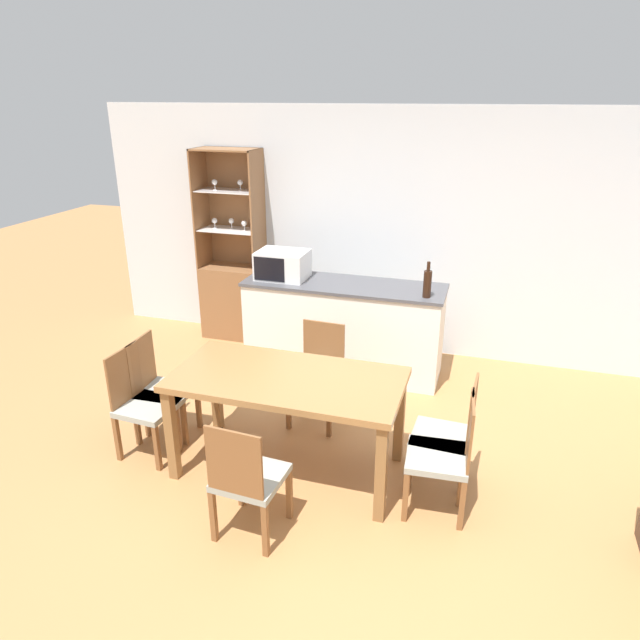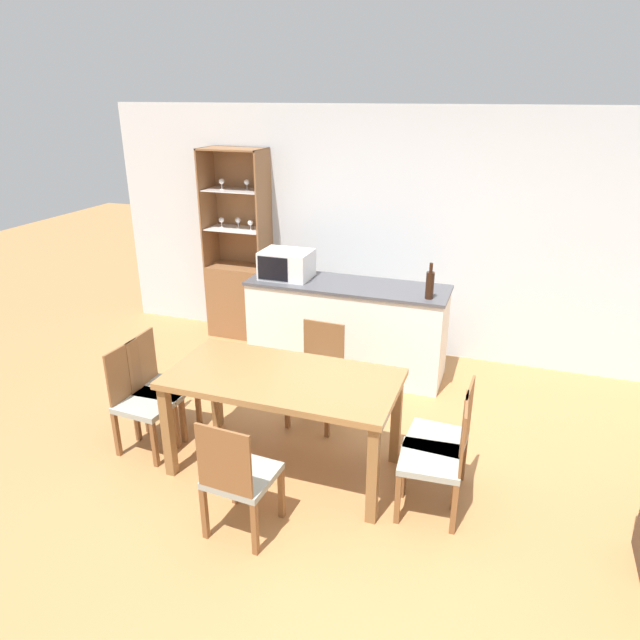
# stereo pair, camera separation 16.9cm
# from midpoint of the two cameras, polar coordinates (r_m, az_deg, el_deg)

# --- Properties ---
(ground_plane) EXTENTS (18.00, 18.00, 0.00)m
(ground_plane) POSITION_cam_midpoint_polar(r_m,az_deg,el_deg) (4.24, 0.26, -16.90)
(ground_plane) COLOR #B27A47
(wall_back) EXTENTS (6.80, 0.06, 2.55)m
(wall_back) POSITION_cam_midpoint_polar(r_m,az_deg,el_deg) (6.03, 7.64, 8.44)
(wall_back) COLOR silver
(wall_back) RESTS_ON ground_plane
(kitchen_counter) EXTENTS (1.96, 0.61, 0.93)m
(kitchen_counter) POSITION_cam_midpoint_polar(r_m,az_deg,el_deg) (5.70, 1.50, -0.75)
(kitchen_counter) COLOR white
(kitchen_counter) RESTS_ON ground_plane
(display_cabinet) EXTENTS (0.69, 0.39, 2.11)m
(display_cabinet) POSITION_cam_midpoint_polar(r_m,az_deg,el_deg) (6.59, -9.33, 3.39)
(display_cabinet) COLOR brown
(display_cabinet) RESTS_ON ground_plane
(dining_table) EXTENTS (1.65, 0.82, 0.78)m
(dining_table) POSITION_cam_midpoint_polar(r_m,az_deg,el_deg) (4.12, -4.47, -6.81)
(dining_table) COLOR olive
(dining_table) RESTS_ON ground_plane
(dining_chair_side_right_near) EXTENTS (0.43, 0.43, 0.86)m
(dining_chair_side_right_near) POSITION_cam_midpoint_polar(r_m,az_deg,el_deg) (3.93, 11.09, -13.17)
(dining_chair_side_right_near) COLOR #999E93
(dining_chair_side_right_near) RESTS_ON ground_plane
(dining_chair_side_left_near) EXTENTS (0.43, 0.43, 0.86)m
(dining_chair_side_left_near) POSITION_cam_midpoint_polar(r_m,az_deg,el_deg) (4.66, -18.26, -7.97)
(dining_chair_side_left_near) COLOR #999E93
(dining_chair_side_left_near) RESTS_ON ground_plane
(dining_chair_head_far) EXTENTS (0.42, 0.42, 0.86)m
(dining_chair_head_far) POSITION_cam_midpoint_polar(r_m,az_deg,el_deg) (4.84, -1.21, -5.56)
(dining_chair_head_far) COLOR #999E93
(dining_chair_head_far) RESTS_ON ground_plane
(dining_chair_side_right_far) EXTENTS (0.42, 0.42, 0.86)m
(dining_chair_side_right_far) POSITION_cam_midpoint_polar(r_m,az_deg,el_deg) (4.13, 11.50, -11.30)
(dining_chair_side_right_far) COLOR #999E93
(dining_chair_side_right_far) RESTS_ON ground_plane
(dining_chair_side_left_far) EXTENTS (0.42, 0.42, 0.86)m
(dining_chair_side_left_far) POSITION_cam_midpoint_polar(r_m,az_deg,el_deg) (4.83, -16.64, -6.66)
(dining_chair_side_left_far) COLOR #999E93
(dining_chair_side_left_far) RESTS_ON ground_plane
(dining_chair_head_near) EXTENTS (0.42, 0.42, 0.86)m
(dining_chair_head_near) POSITION_cam_midpoint_polar(r_m,az_deg,el_deg) (3.70, -8.63, -15.44)
(dining_chair_head_near) COLOR #999E93
(dining_chair_head_near) RESTS_ON ground_plane
(microwave) EXTENTS (0.49, 0.38, 0.27)m
(microwave) POSITION_cam_midpoint_polar(r_m,az_deg,el_deg) (5.69, -4.62, 5.53)
(microwave) COLOR silver
(microwave) RESTS_ON kitchen_counter
(wine_bottle) EXTENTS (0.07, 0.07, 0.33)m
(wine_bottle) POSITION_cam_midpoint_polar(r_m,az_deg,el_deg) (5.20, 9.77, 3.65)
(wine_bottle) COLOR black
(wine_bottle) RESTS_ON kitchen_counter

